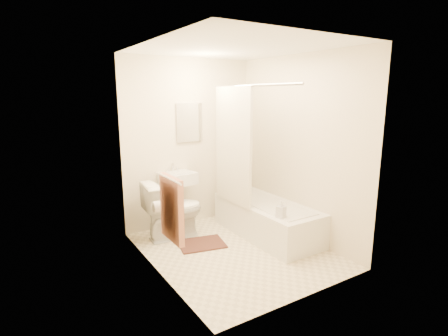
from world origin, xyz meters
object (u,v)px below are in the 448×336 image
bathtub (267,219)px  soap_bottle (281,209)px  toilet (173,210)px  bath_mat (202,244)px  sink (178,198)px

bathtub → soap_bottle: (-0.22, -0.53, 0.33)m
toilet → bath_mat: 0.59m
bathtub → soap_bottle: size_ratio=7.59×
toilet → soap_bottle: bearing=-137.0°
bath_mat → soap_bottle: size_ratio=2.72×
toilet → bathtub: toilet is taller
toilet → soap_bottle: (0.90, -1.12, 0.17)m
soap_bottle → bath_mat: bearing=134.4°
soap_bottle → bathtub: bearing=67.6°
bathtub → bath_mat: bathtub is taller
sink → bath_mat: size_ratio=1.56×
toilet → bath_mat: toilet is taller
sink → bath_mat: sink is taller
sink → soap_bottle: sink is taller
sink → bathtub: (0.92, -0.87, -0.22)m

